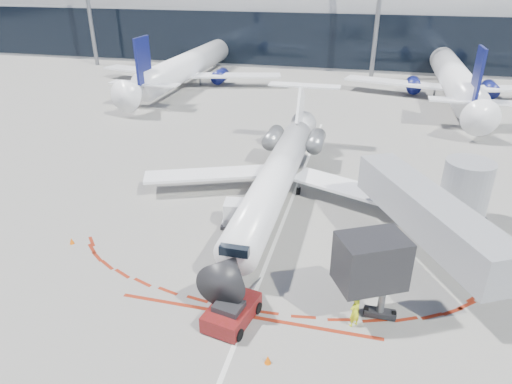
% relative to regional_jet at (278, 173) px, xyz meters
% --- Properties ---
extents(ground, '(260.00, 260.00, 0.00)m').
position_rel_regional_jet_xyz_m(ground, '(1.09, -2.03, -2.26)').
color(ground, slate).
rests_on(ground, ground).
extents(apron_centerline, '(0.25, 40.00, 0.01)m').
position_rel_regional_jet_xyz_m(apron_centerline, '(1.09, -0.03, -2.26)').
color(apron_centerline, silver).
rests_on(apron_centerline, ground).
extents(apron_stop_bar, '(14.00, 0.25, 0.01)m').
position_rel_regional_jet_xyz_m(apron_stop_bar, '(1.09, -13.53, -2.26)').
color(apron_stop_bar, maroon).
rests_on(apron_stop_bar, ground).
extents(terminal_building, '(150.00, 24.15, 24.00)m').
position_rel_regional_jet_xyz_m(terminal_building, '(1.09, 62.95, 6.26)').
color(terminal_building, gray).
rests_on(terminal_building, ground).
extents(jet_bridge, '(10.03, 15.20, 4.90)m').
position_rel_regional_jet_xyz_m(jet_bridge, '(10.88, -5.04, 0.74)').
color(jet_bridge, gray).
rests_on(jet_bridge, ground).
extents(regional_jet, '(21.95, 27.07, 6.78)m').
position_rel_regional_jet_xyz_m(regional_jet, '(0.00, 0.00, 0.00)').
color(regional_jet, white).
rests_on(regional_jet, ground).
extents(pushback_tug, '(2.64, 5.11, 1.30)m').
position_rel_regional_jet_xyz_m(pushback_tug, '(0.47, -14.02, -1.69)').
color(pushback_tug, '#52110B').
rests_on(pushback_tug, ground).
extents(ramp_worker, '(0.74, 0.73, 1.73)m').
position_rel_regional_jet_xyz_m(ramp_worker, '(6.55, -12.86, -1.40)').
color(ramp_worker, '#E3F619').
rests_on(ramp_worker, ground).
extents(uld_container, '(2.21, 1.95, 1.87)m').
position_rel_regional_jet_xyz_m(uld_container, '(-2.01, -4.69, -1.34)').
color(uld_container, black).
rests_on(uld_container, ground).
extents(safety_cone_left, '(0.31, 0.31, 0.43)m').
position_rel_regional_jet_xyz_m(safety_cone_left, '(-11.83, -9.59, -2.05)').
color(safety_cone_left, '#E85D04').
rests_on(safety_cone_left, ground).
extents(safety_cone_right, '(0.32, 0.32, 0.44)m').
position_rel_regional_jet_xyz_m(safety_cone_right, '(2.89, -16.33, -2.04)').
color(safety_cone_right, '#E85D04').
rests_on(safety_cone_right, ground).
extents(bg_airliner_0, '(34.10, 36.10, 11.03)m').
position_rel_regional_jet_xyz_m(bg_airliner_0, '(-21.58, 36.02, 3.25)').
color(bg_airliner_0, white).
rests_on(bg_airliner_0, ground).
extents(bg_airliner_1, '(34.44, 36.46, 11.14)m').
position_rel_regional_jet_xyz_m(bg_airliner_1, '(17.15, 37.01, 3.31)').
color(bg_airliner_1, white).
rests_on(bg_airliner_1, ground).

